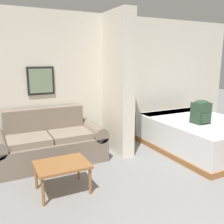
# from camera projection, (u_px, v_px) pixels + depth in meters

# --- Properties ---
(wall_back) EXTENTS (6.68, 0.16, 2.60)m
(wall_back) POSITION_uv_depth(u_px,v_px,m) (102.00, 82.00, 5.05)
(wall_back) COLOR silver
(wall_back) RESTS_ON ground_plane
(wall_partition_pillar) EXTENTS (0.24, 0.89, 2.60)m
(wall_partition_pillar) POSITION_uv_depth(u_px,v_px,m) (117.00, 84.00, 4.65)
(wall_partition_pillar) COLOR silver
(wall_partition_pillar) RESTS_ON ground_plane
(couch) EXTENTS (1.88, 0.84, 0.91)m
(couch) POSITION_uv_depth(u_px,v_px,m) (49.00, 144.00, 4.30)
(couch) COLOR gray
(couch) RESTS_ON ground_plane
(coffee_table) EXTENTS (0.69, 0.54, 0.40)m
(coffee_table) POSITION_uv_depth(u_px,v_px,m) (62.00, 167.00, 3.32)
(coffee_table) COLOR #996033
(coffee_table) RESTS_ON ground_plane
(bed) EXTENTS (1.63, 2.14, 0.60)m
(bed) POSITION_uv_depth(u_px,v_px,m) (198.00, 134.00, 4.92)
(bed) COLOR #996033
(bed) RESTS_ON ground_plane
(backpack) EXTENTS (0.30, 0.27, 0.43)m
(backpack) POSITION_uv_depth(u_px,v_px,m) (201.00, 111.00, 4.54)
(backpack) COLOR #2D4733
(backpack) RESTS_ON bed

